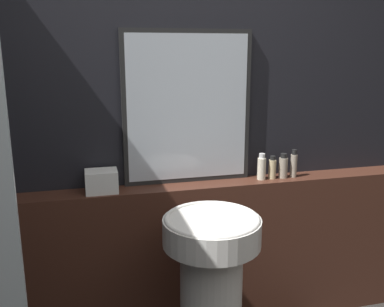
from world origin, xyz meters
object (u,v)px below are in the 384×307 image
(mirror, at_px, (188,108))
(body_wash_bottle, at_px, (294,164))
(shampoo_bottle, at_px, (262,167))
(conditioner_bottle, at_px, (272,168))
(towel_stack, at_px, (102,181))
(lotion_bottle, at_px, (283,167))
(pedestal_sink, at_px, (211,289))

(mirror, xyz_separation_m, body_wash_bottle, (0.64, -0.07, -0.35))
(body_wash_bottle, bearing_deg, mirror, 173.90)
(mirror, height_order, body_wash_bottle, mirror)
(shampoo_bottle, xyz_separation_m, conditioner_bottle, (0.07, 0.00, -0.01))
(body_wash_bottle, bearing_deg, towel_stack, 180.00)
(lotion_bottle, bearing_deg, conditioner_bottle, 180.00)
(body_wash_bottle, bearing_deg, conditioner_bottle, 180.00)
(conditioner_bottle, bearing_deg, body_wash_bottle, 0.00)
(lotion_bottle, bearing_deg, towel_stack, 180.00)
(lotion_bottle, xyz_separation_m, body_wash_bottle, (0.07, 0.00, 0.01))
(shampoo_bottle, relative_size, body_wash_bottle, 0.93)
(pedestal_sink, xyz_separation_m, body_wash_bottle, (0.65, 0.47, 0.46))
(mirror, relative_size, body_wash_bottle, 5.08)
(shampoo_bottle, distance_m, body_wash_bottle, 0.21)
(towel_stack, bearing_deg, conditioner_bottle, 0.00)
(mirror, xyz_separation_m, shampoo_bottle, (0.43, -0.07, -0.36))
(pedestal_sink, distance_m, conditioner_bottle, 0.83)
(conditioner_bottle, height_order, lotion_bottle, lotion_bottle)
(shampoo_bottle, bearing_deg, towel_stack, 180.00)
(pedestal_sink, relative_size, towel_stack, 5.29)
(towel_stack, xyz_separation_m, body_wash_bottle, (1.13, 0.00, 0.02))
(pedestal_sink, bearing_deg, mirror, 88.45)
(pedestal_sink, distance_m, lotion_bottle, 0.88)
(lotion_bottle, bearing_deg, shampoo_bottle, 180.00)
(towel_stack, height_order, body_wash_bottle, body_wash_bottle)
(shampoo_bottle, height_order, body_wash_bottle, body_wash_bottle)
(shampoo_bottle, height_order, conditioner_bottle, shampoo_bottle)
(body_wash_bottle, bearing_deg, shampoo_bottle, 180.00)
(pedestal_sink, distance_m, mirror, 0.98)
(conditioner_bottle, bearing_deg, lotion_bottle, -0.00)
(pedestal_sink, xyz_separation_m, shampoo_bottle, (0.45, 0.47, 0.46))
(pedestal_sink, height_order, lotion_bottle, lotion_bottle)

